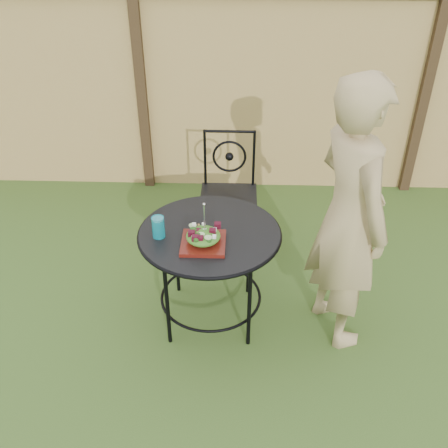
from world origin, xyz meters
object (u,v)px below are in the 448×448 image
patio_chair (229,189)px  diner (349,218)px  patio_table (210,249)px  salad_plate (203,243)px

patio_chair → diner: diner is taller
patio_table → patio_chair: (0.10, 0.94, -0.08)m
salad_plate → patio_table: bearing=78.3°
patio_table → salad_plate: salad_plate is taller
patio_table → salad_plate: 0.21m
diner → salad_plate: diner is taller
patio_chair → diner: 1.31m
diner → salad_plate: size_ratio=6.59×
diner → salad_plate: bearing=74.2°
patio_chair → diner: bearing=-53.2°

